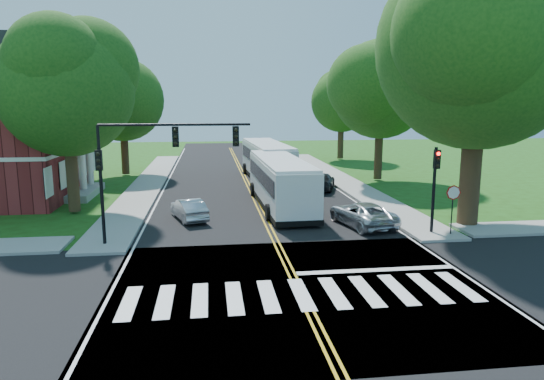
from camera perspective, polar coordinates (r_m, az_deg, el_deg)
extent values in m
plane|color=#224511|center=(18.21, 3.18, -11.57)|extent=(140.00, 140.00, 0.00)
cube|color=black|center=(35.40, -2.15, -0.77)|extent=(14.00, 96.00, 0.01)
cube|color=black|center=(18.20, 3.18, -11.55)|extent=(60.00, 12.00, 0.01)
cube|color=gold|center=(39.32, -2.69, 0.35)|extent=(0.36, 70.00, 0.01)
cube|color=silver|center=(39.36, -12.60, 0.12)|extent=(0.12, 70.00, 0.01)
cube|color=silver|center=(40.44, 6.96, 0.56)|extent=(0.12, 70.00, 0.01)
cube|color=silver|center=(17.75, 3.49, -12.12)|extent=(12.60, 3.00, 0.01)
cube|color=silver|center=(20.53, 12.12, -9.18)|extent=(6.60, 0.40, 0.01)
cube|color=gray|center=(42.45, -14.27, 0.86)|extent=(2.60, 40.00, 0.15)
cube|color=gray|center=(43.67, 7.90, 1.34)|extent=(2.60, 40.00, 0.15)
cylinder|color=#352215|center=(28.62, 22.34, 2.22)|extent=(1.10, 1.10, 6.00)
sphere|color=#35621D|center=(28.54, 23.25, 15.27)|extent=(10.80, 10.80, 10.80)
cylinder|color=#352215|center=(32.00, -22.46, 1.90)|extent=(0.70, 0.70, 4.80)
sphere|color=#35621D|center=(31.73, -23.08, 10.86)|extent=(8.00, 8.00, 8.00)
cylinder|color=#352215|center=(47.47, -16.93, 4.47)|extent=(0.70, 0.70, 4.40)
sphere|color=#35621D|center=(47.26, -17.23, 10.10)|extent=(7.60, 7.60, 7.60)
cylinder|color=#352215|center=(43.37, 12.43, 4.56)|extent=(0.70, 0.70, 5.00)
sphere|color=#35621D|center=(43.19, 12.70, 11.48)|extent=(8.40, 8.40, 8.40)
cylinder|color=#352215|center=(58.90, 8.08, 5.84)|extent=(0.70, 0.70, 4.40)
sphere|color=#35621D|center=(58.73, 8.19, 10.26)|extent=(7.20, 7.20, 7.20)
cube|color=silver|center=(37.83, -21.65, 5.95)|extent=(1.40, 6.00, 0.45)
cube|color=gray|center=(38.31, -21.25, -0.25)|extent=(1.80, 6.00, 0.50)
cylinder|color=silver|center=(35.93, -22.26, 2.02)|extent=(0.50, 0.50, 4.20)
cylinder|color=silver|center=(38.04, -21.43, 2.49)|extent=(0.50, 0.50, 4.20)
cylinder|color=silver|center=(40.16, -20.68, 2.92)|extent=(0.50, 0.50, 4.20)
cylinder|color=black|center=(24.04, -19.38, -0.68)|extent=(0.16, 0.16, 4.60)
cube|color=black|center=(23.65, -19.70, 3.30)|extent=(0.30, 0.22, 0.95)
sphere|color=black|center=(23.48, -19.82, 3.99)|extent=(0.18, 0.18, 0.18)
cylinder|color=black|center=(23.18, -11.31, 7.55)|extent=(7.00, 0.12, 0.12)
cube|color=black|center=(23.06, -11.29, 6.16)|extent=(0.30, 0.22, 0.95)
cube|color=black|center=(23.05, -4.29, 6.33)|extent=(0.30, 0.22, 0.95)
cylinder|color=black|center=(26.12, 18.49, -0.01)|extent=(0.16, 0.16, 4.40)
cube|color=black|center=(25.77, 18.83, 3.43)|extent=(0.30, 0.22, 0.95)
sphere|color=#FF0A05|center=(25.61, 19.01, 4.06)|extent=(0.18, 0.18, 0.18)
cylinder|color=black|center=(26.25, 20.40, -2.53)|extent=(0.06, 0.06, 2.20)
cylinder|color=#A50A07|center=(26.03, 20.57, -0.29)|extent=(0.76, 0.04, 0.76)
cube|color=silver|center=(31.68, 0.99, 0.87)|extent=(2.94, 12.17, 2.82)
cube|color=black|center=(31.60, 0.99, 1.78)|extent=(2.99, 11.32, 0.97)
cube|color=black|center=(37.59, -0.61, 2.90)|extent=(2.51, 0.17, 1.64)
cube|color=orange|center=(37.49, -0.61, 4.30)|extent=(1.75, 0.15, 0.33)
cube|color=black|center=(31.91, 0.98, -1.35)|extent=(2.99, 12.27, 0.31)
cube|color=silver|center=(31.48, 1.00, 3.50)|extent=(2.88, 11.80, 0.23)
cylinder|color=black|center=(35.98, 1.98, 0.22)|extent=(0.35, 0.99, 0.98)
cylinder|color=black|center=(35.58, -2.24, 0.10)|extent=(0.35, 0.99, 0.98)
cylinder|color=black|center=(28.61, 4.90, -2.43)|extent=(0.35, 0.99, 0.98)
cylinder|color=black|center=(28.11, -0.40, -2.62)|extent=(0.35, 0.99, 0.98)
cube|color=silver|center=(42.61, -0.61, 3.37)|extent=(3.40, 12.73, 2.94)
cube|color=black|center=(42.55, -0.61, 4.09)|extent=(3.43, 11.85, 1.01)
cube|color=black|center=(48.80, -1.90, 4.68)|extent=(2.62, 0.24, 1.71)
cube|color=orange|center=(48.72, -1.91, 5.81)|extent=(1.82, 0.20, 0.34)
cube|color=black|center=(42.79, -0.60, 1.64)|extent=(3.46, 12.83, 0.32)
cube|color=silver|center=(42.46, -0.61, 5.42)|extent=(3.33, 12.35, 0.23)
cylinder|color=black|center=(47.07, 0.19, 2.63)|extent=(0.40, 1.04, 1.03)
cylinder|color=black|center=(46.63, -3.17, 2.54)|extent=(0.40, 1.04, 1.03)
cylinder|color=black|center=(39.31, 2.36, 1.10)|extent=(0.40, 1.04, 1.03)
cylinder|color=black|center=(38.79, -1.65, 0.98)|extent=(0.40, 1.04, 1.03)
imported|color=#B1B2B8|center=(28.65, -9.75, -2.24)|extent=(2.42, 4.03, 1.26)
imported|color=silver|center=(27.35, 10.55, -2.78)|extent=(3.17, 5.16, 1.33)
imported|color=black|center=(38.27, 5.85, 1.03)|extent=(3.18, 4.87, 1.31)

